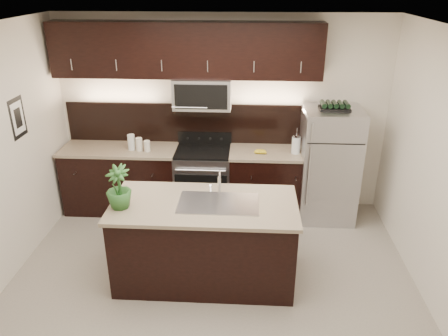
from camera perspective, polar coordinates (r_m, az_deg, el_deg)
name	(u,v)px	position (r m, az deg, el deg)	size (l,w,h in m)	color
ground	(211,286)	(4.96, -1.68, -15.17)	(4.50, 4.50, 0.00)	gray
room_walls	(197,143)	(4.09, -3.56, 3.34)	(4.52, 4.02, 2.71)	silver
counter_run	(189,180)	(6.19, -4.60, -1.61)	(3.51, 0.65, 0.94)	black
upper_fixtures	(188,59)	(5.81, -4.69, 14.05)	(3.49, 0.40, 1.66)	black
island	(205,241)	(4.83, -2.51, -9.47)	(1.96, 0.96, 0.94)	black
sink_faucet	(218,202)	(4.58, -0.73, -4.40)	(0.84, 0.50, 0.28)	silver
refrigerator	(328,165)	(6.05, 13.48, 0.36)	(0.75, 0.68, 1.56)	#B2B2B7
wine_rack	(335,106)	(5.78, 14.26, 7.84)	(0.38, 0.24, 0.09)	black
plant	(118,187)	(4.53, -13.63, -2.45)	(0.26, 0.26, 0.46)	#275622
canisters	(137,144)	(6.03, -11.26, 3.14)	(0.32, 0.14, 0.21)	silver
french_press	(296,144)	(5.89, 9.39, 3.09)	(0.12, 0.12, 0.34)	silver
bananas	(257,151)	(5.86, 4.32, 2.20)	(0.17, 0.13, 0.05)	gold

